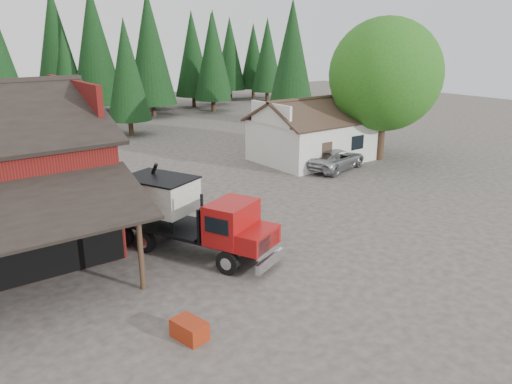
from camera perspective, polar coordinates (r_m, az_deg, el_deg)
ground at (r=20.29m, az=4.52°, el=-8.68°), size 120.00×120.00×0.00m
farmhouse at (r=37.28m, az=6.53°, el=6.22°), size 8.60×6.42×4.65m
deciduous_tree at (r=37.58m, az=14.58°, el=12.41°), size 8.00×8.00×10.20m
conifer_backdrop at (r=57.58m, az=-24.36°, el=7.12°), size 76.00×16.00×16.00m
near_pine_b at (r=47.29m, az=-14.57°, el=13.36°), size 3.96×3.96×10.40m
near_pine_c at (r=52.29m, az=4.13°, el=15.32°), size 4.84×4.84×12.40m
feed_truck at (r=21.27m, az=-7.97°, el=-2.55°), size 5.16×8.23×3.63m
silver_car at (r=34.93m, az=9.00°, el=3.76°), size 5.66×3.61×1.45m
equip_box at (r=16.03m, az=-7.62°, el=-15.31°), size 0.91×1.22×0.60m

